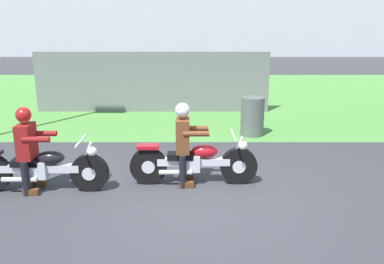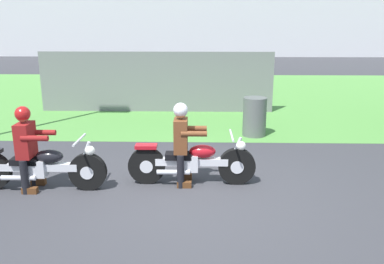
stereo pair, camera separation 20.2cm
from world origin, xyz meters
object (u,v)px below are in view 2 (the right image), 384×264
Objects in this scene: rider_lead at (182,137)px; motorcycle_follow at (40,167)px; motorcycle_lead at (192,162)px; rider_follow at (27,142)px; trash_can at (255,117)px.

motorcycle_follow is at bearing -172.71° from rider_lead.
rider_lead is (-0.17, 0.00, 0.43)m from motorcycle_lead.
rider_lead reaches higher than rider_follow.
rider_follow is at bearing -140.42° from trash_can.
rider_lead is at bearing 179.15° from motorcycle_lead.
rider_lead is at bearing 7.29° from motorcycle_follow.
rider_follow reaches higher than motorcycle_follow.
motorcycle_follow is (-2.46, -0.31, -0.00)m from motorcycle_lead.
rider_lead is at bearing -117.50° from trash_can.
motorcycle_lead is 1.54× the size of rider_follow.
motorcycle_lead is 1.54× the size of rider_lead.
rider_follow is 1.50× the size of trash_can.
trash_can is (3.87, 3.34, 0.08)m from motorcycle_follow.
motorcycle_follow is at bearing -173.26° from motorcycle_lead.
motorcycle_follow is at bearing -139.20° from trash_can.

